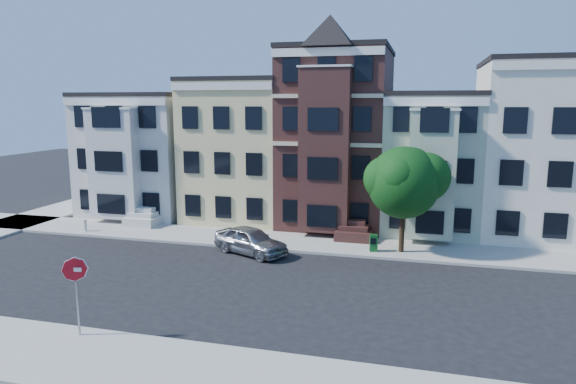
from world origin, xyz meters
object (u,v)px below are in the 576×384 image
(street_tree, at_px, (404,187))
(newspaper_box, at_px, (374,243))
(fire_hydrant, at_px, (85,226))
(parked_car, at_px, (251,240))
(stop_sign, at_px, (77,291))

(street_tree, distance_m, newspaper_box, 3.61)
(newspaper_box, distance_m, fire_hydrant, 19.01)
(parked_car, bearing_deg, newspaper_box, -50.53)
(fire_hydrant, distance_m, stop_sign, 16.55)
(street_tree, distance_m, parked_car, 9.20)
(street_tree, height_order, parked_car, street_tree)
(newspaper_box, relative_size, stop_sign, 0.29)
(street_tree, xyz_separation_m, fire_hydrant, (-20.56, -0.54, -3.42))
(newspaper_box, bearing_deg, stop_sign, -135.54)
(street_tree, height_order, newspaper_box, street_tree)
(parked_car, bearing_deg, fire_hydrant, 106.99)
(fire_hydrant, xyz_separation_m, stop_sign, (9.58, -13.43, 1.36))
(parked_car, bearing_deg, stop_sign, -167.87)
(parked_car, xyz_separation_m, stop_sign, (-2.59, -11.83, 1.04))
(parked_car, height_order, stop_sign, stop_sign)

